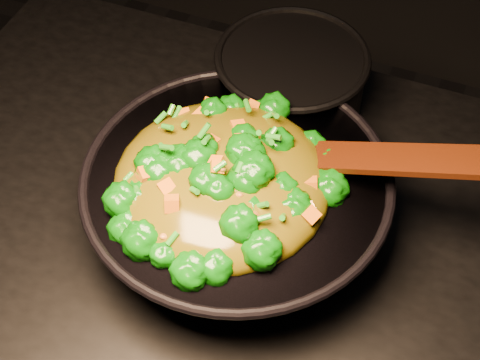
% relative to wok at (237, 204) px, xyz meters
% --- Properties ---
extents(wok, '(0.46, 0.46, 0.10)m').
position_rel_wok_xyz_m(wok, '(0.00, 0.00, 0.00)').
color(wok, black).
rests_on(wok, stovetop).
extents(stir_fry, '(0.33, 0.33, 0.09)m').
position_rel_wok_xyz_m(stir_fry, '(-0.01, -0.02, 0.10)').
color(stir_fry, '#0B6006').
rests_on(stir_fry, wok).
extents(spatula, '(0.29, 0.05, 0.12)m').
position_rel_wok_xyz_m(spatula, '(0.17, 0.05, 0.10)').
color(spatula, '#3B1404').
rests_on(spatula, wok).
extents(back_pot, '(0.24, 0.24, 0.12)m').
position_rel_wok_xyz_m(back_pot, '(-0.01, 0.22, 0.01)').
color(back_pot, black).
rests_on(back_pot, stovetop).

